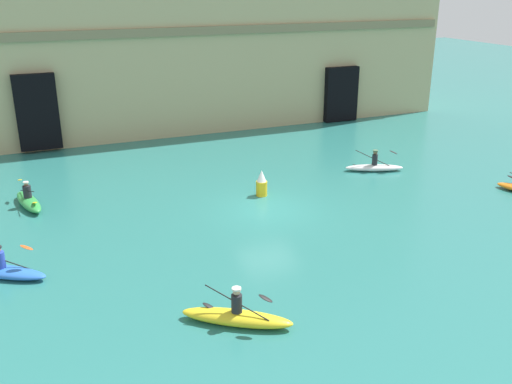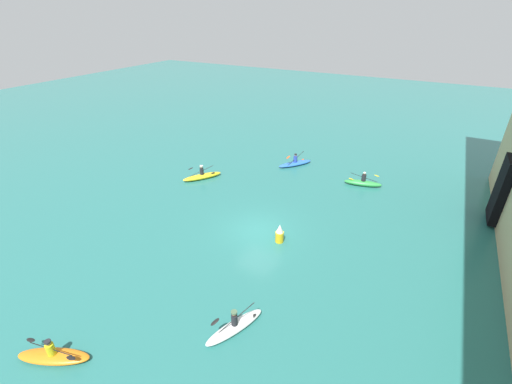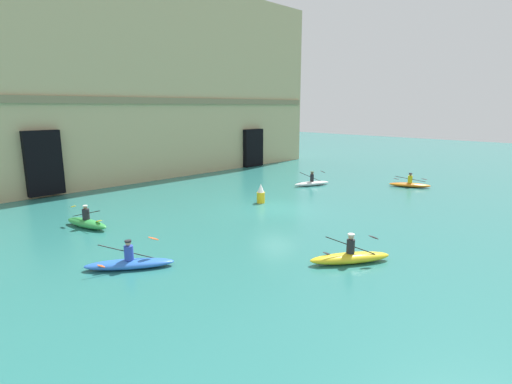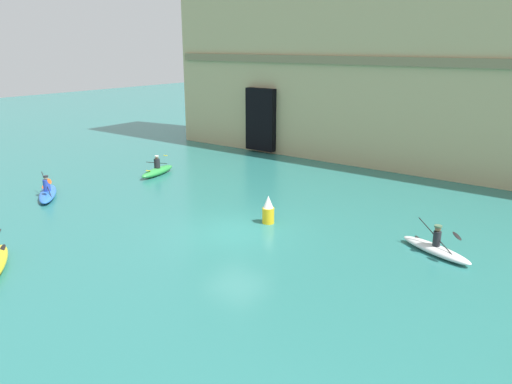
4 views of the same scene
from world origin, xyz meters
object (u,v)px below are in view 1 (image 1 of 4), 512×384
kayak_blue (2,270)px  marker_buoy (262,184)px  kayak_yellow (237,317)px  kayak_green (29,201)px  kayak_white (374,167)px

kayak_blue → marker_buoy: marker_buoy is taller
kayak_blue → kayak_yellow: size_ratio=1.00×
kayak_yellow → kayak_green: bearing=-32.4°
kayak_green → marker_buoy: (10.00, -2.69, 0.30)m
kayak_white → kayak_yellow: 15.65m
kayak_green → kayak_blue: (-1.10, -6.35, -0.05)m
kayak_green → kayak_yellow: size_ratio=0.96×
kayak_green → kayak_yellow: 13.15m
kayak_white → marker_buoy: size_ratio=2.47×
kayak_yellow → marker_buoy: (4.81, 9.39, 0.32)m
kayak_white → kayak_blue: same height
kayak_yellow → kayak_blue: bearing=-8.0°
kayak_white → marker_buoy: bearing=-149.5°
kayak_white → kayak_yellow: kayak_yellow is taller
kayak_blue → kayak_yellow: 8.51m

